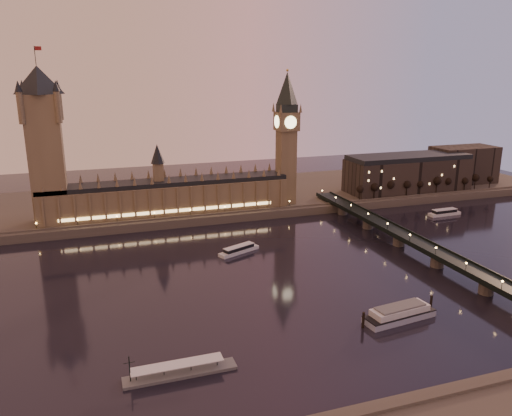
{
  "coord_description": "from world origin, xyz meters",
  "views": [
    {
      "loc": [
        -91.91,
        -239.51,
        109.02
      ],
      "look_at": [
        0.19,
        35.0,
        28.86
      ],
      "focal_mm": 35.0,
      "sensor_mm": 36.0,
      "label": 1
    }
  ],
  "objects": [
    {
      "name": "ground",
      "position": [
        0.0,
        0.0,
        0.0
      ],
      "size": [
        700.0,
        700.0,
        0.0
      ],
      "primitive_type": "plane",
      "color": "black",
      "rests_on": "ground"
    },
    {
      "name": "far_embankment",
      "position": [
        30.0,
        165.0,
        3.0
      ],
      "size": [
        560.0,
        130.0,
        6.0
      ],
      "primitive_type": "cube",
      "color": "#423D35",
      "rests_on": "ground"
    },
    {
      "name": "palace_of_westminster",
      "position": [
        -40.12,
        120.99,
        21.71
      ],
      "size": [
        180.0,
        26.62,
        52.0
      ],
      "color": "brown",
      "rests_on": "ground"
    },
    {
      "name": "victoria_tower",
      "position": [
        -120.0,
        121.0,
        65.79
      ],
      "size": [
        31.68,
        31.68,
        118.0
      ],
      "color": "brown",
      "rests_on": "ground"
    },
    {
      "name": "big_ben",
      "position": [
        53.99,
        120.99,
        63.95
      ],
      "size": [
        17.68,
        17.68,
        104.0
      ],
      "color": "brown",
      "rests_on": "ground"
    },
    {
      "name": "westminster_bridge",
      "position": [
        91.61,
        0.0,
        5.52
      ],
      "size": [
        13.2,
        260.0,
        15.3
      ],
      "color": "black",
      "rests_on": "ground"
    },
    {
      "name": "city_block",
      "position": [
        194.94,
        130.93,
        22.24
      ],
      "size": [
        155.0,
        45.0,
        34.0
      ],
      "color": "black",
      "rests_on": "ground"
    },
    {
      "name": "bare_tree_0",
      "position": [
        114.41,
        109.0,
        15.48
      ],
      "size": [
        6.24,
        6.24,
        12.69
      ],
      "color": "black",
      "rests_on": "ground"
    },
    {
      "name": "bare_tree_1",
      "position": [
        129.19,
        109.0,
        15.48
      ],
      "size": [
        6.24,
        6.24,
        12.69
      ],
      "color": "black",
      "rests_on": "ground"
    },
    {
      "name": "bare_tree_2",
      "position": [
        143.97,
        109.0,
        15.48
      ],
      "size": [
        6.24,
        6.24,
        12.69
      ],
      "color": "black",
      "rests_on": "ground"
    },
    {
      "name": "bare_tree_3",
      "position": [
        158.75,
        109.0,
        15.48
      ],
      "size": [
        6.24,
        6.24,
        12.69
      ],
      "color": "black",
      "rests_on": "ground"
    },
    {
      "name": "bare_tree_4",
      "position": [
        173.54,
        109.0,
        15.48
      ],
      "size": [
        6.24,
        6.24,
        12.69
      ],
      "color": "black",
      "rests_on": "ground"
    },
    {
      "name": "bare_tree_5",
      "position": [
        188.32,
        109.0,
        15.48
      ],
      "size": [
        6.24,
        6.24,
        12.69
      ],
      "color": "black",
      "rests_on": "ground"
    },
    {
      "name": "bare_tree_6",
      "position": [
        203.1,
        109.0,
        15.48
      ],
      "size": [
        6.24,
        6.24,
        12.69
      ],
      "color": "black",
      "rests_on": "ground"
    },
    {
      "name": "bare_tree_7",
      "position": [
        217.89,
        109.0,
        15.48
      ],
      "size": [
        6.24,
        6.24,
        12.69
      ],
      "color": "black",
      "rests_on": "ground"
    },
    {
      "name": "bare_tree_8",
      "position": [
        232.67,
        109.0,
        15.48
      ],
      "size": [
        6.24,
        6.24,
        12.69
      ],
      "color": "black",
      "rests_on": "ground"
    },
    {
      "name": "bare_tree_9",
      "position": [
        247.45,
        109.0,
        15.48
      ],
      "size": [
        6.24,
        6.24,
        12.69
      ],
      "color": "black",
      "rests_on": "ground"
    },
    {
      "name": "cruise_boat_a",
      "position": [
        -9.61,
        39.0,
        1.99
      ],
      "size": [
        28.25,
        16.93,
        4.51
      ],
      "rotation": [
        0.0,
        0.0,
        0.41
      ],
      "color": "silver",
      "rests_on": "ground"
    },
    {
      "name": "cruise_boat_b",
      "position": [
        165.94,
        67.32,
        2.16
      ],
      "size": [
        26.8,
        7.56,
        4.91
      ],
      "rotation": [
        0.0,
        0.0,
        0.03
      ],
      "color": "silver",
      "rests_on": "ground"
    },
    {
      "name": "moored_barge",
      "position": [
        34.54,
        -66.59,
        3.11
      ],
      "size": [
        39.91,
        13.75,
        7.36
      ],
      "rotation": [
        0.0,
        0.0,
        0.12
      ],
      "color": "#97A3C0",
      "rests_on": "ground"
    },
    {
      "name": "pontoon_pier",
      "position": [
        -67.25,
        -77.26,
        1.21
      ],
      "size": [
        42.08,
        7.01,
        11.22
      ],
      "color": "#595B5E",
      "rests_on": "ground"
    }
  ]
}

